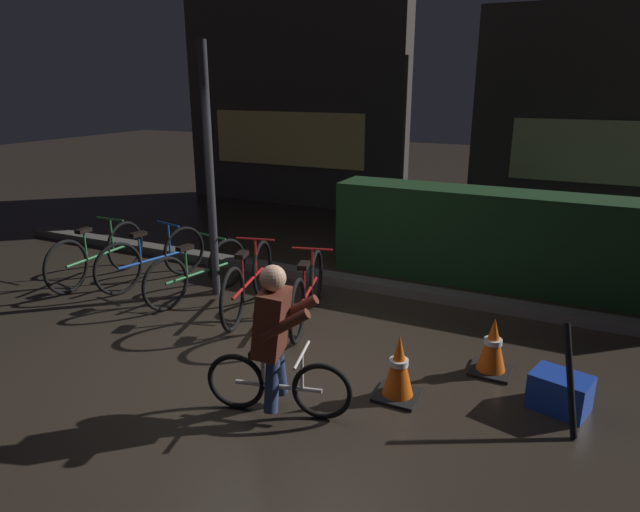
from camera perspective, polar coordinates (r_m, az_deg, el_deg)
name	(u,v)px	position (r m, az deg, el deg)	size (l,w,h in m)	color
ground_plane	(274,360)	(5.42, -4.76, -10.57)	(40.00, 40.00, 0.00)	#2D261E
sidewalk_curb	(360,283)	(7.20, 4.14, -2.75)	(12.00, 0.24, 0.12)	#56544F
hedge_row	(520,241)	(7.48, 19.79, 1.43)	(4.80, 0.70, 1.22)	#19381C
storefront_left	(293,100)	(12.07, -2.80, 15.65)	(4.96, 0.54, 4.37)	#383330
storefront_right	(624,118)	(11.32, 28.66, 12.24)	(5.12, 0.54, 3.87)	#383330
street_post	(210,175)	(6.72, -11.21, 8.13)	(0.10, 0.10, 2.98)	#2D2D33
parked_bike_leftmost	(97,255)	(7.90, -21.79, 0.12)	(0.46, 1.72, 0.79)	black
parked_bike_left_mid	(153,258)	(7.54, -16.74, -0.23)	(0.50, 1.63, 0.77)	black
parked_bike_center_left	(198,272)	(6.90, -12.39, -1.61)	(0.46, 1.58, 0.74)	black
parked_bike_center_right	(248,281)	(6.41, -7.34, -2.60)	(0.53, 1.69, 0.80)	black
parked_bike_right_mid	(307,292)	(6.08, -1.30, -3.69)	(0.54, 1.62, 0.77)	black
traffic_cone_near	(399,368)	(4.75, 8.04, -11.25)	(0.36, 0.36, 0.56)	black
traffic_cone_far	(493,347)	(5.32, 17.23, -8.83)	(0.36, 0.36, 0.53)	black
blue_crate	(560,392)	(5.00, 23.32, -12.66)	(0.44, 0.32, 0.30)	#193DB7
cyclist	(275,340)	(4.37, -4.64, -8.55)	(1.16, 0.50, 1.25)	black
closed_umbrella	(570,380)	(4.66, 24.21, -11.48)	(0.05, 0.05, 0.85)	black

